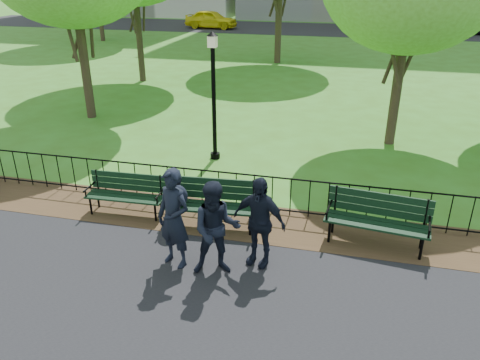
% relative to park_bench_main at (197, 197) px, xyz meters
% --- Properties ---
extents(ground, '(120.00, 120.00, 0.00)m').
position_rel_park_bench_main_xyz_m(ground, '(0.80, -1.10, -0.68)').
color(ground, '#39681B').
extents(dirt_strip, '(60.00, 1.60, 0.01)m').
position_rel_park_bench_main_xyz_m(dirt_strip, '(0.80, 0.40, -0.66)').
color(dirt_strip, '#362716').
rests_on(dirt_strip, ground).
extents(far_street, '(70.00, 9.00, 0.01)m').
position_rel_park_bench_main_xyz_m(far_street, '(0.80, 33.90, -0.67)').
color(far_street, black).
rests_on(far_street, ground).
extents(iron_fence, '(24.06, 0.06, 1.00)m').
position_rel_park_bench_main_xyz_m(iron_fence, '(0.80, 0.90, -0.18)').
color(iron_fence, black).
rests_on(iron_fence, ground).
extents(park_bench_main, '(1.97, 0.76, 1.09)m').
position_rel_park_bench_main_xyz_m(park_bench_main, '(0.00, 0.00, 0.00)').
color(park_bench_main, black).
rests_on(park_bench_main, ground).
extents(park_bench_left_a, '(1.73, 0.60, 0.97)m').
position_rel_park_bench_main_xyz_m(park_bench_left_a, '(-1.69, 0.20, -0.12)').
color(park_bench_left_a, black).
rests_on(park_bench_left_a, ground).
extents(park_bench_right_a, '(2.01, 0.84, 1.11)m').
position_rel_park_bench_main_xyz_m(park_bench_right_a, '(3.58, 0.20, -0.04)').
color(park_bench_right_a, black).
rests_on(park_bench_right_a, ground).
extents(lamppost, '(0.31, 0.31, 3.46)m').
position_rel_park_bench_main_xyz_m(lamppost, '(-0.74, 3.73, 1.21)').
color(lamppost, black).
rests_on(lamppost, ground).
extents(person_left, '(0.79, 0.65, 1.85)m').
position_rel_park_bench_main_xyz_m(person_left, '(0.04, -1.38, 0.26)').
color(person_left, black).
rests_on(person_left, asphalt_path).
extents(person_mid, '(0.93, 0.66, 1.74)m').
position_rel_park_bench_main_xyz_m(person_mid, '(0.84, -1.45, 0.20)').
color(person_mid, black).
rests_on(person_mid, asphalt_path).
extents(person_right, '(1.07, 0.65, 1.71)m').
position_rel_park_bench_main_xyz_m(person_right, '(1.49, -1.00, 0.19)').
color(person_right, black).
rests_on(person_right, asphalt_path).
extents(taxi, '(4.57, 2.15, 1.51)m').
position_rel_park_bench_main_xyz_m(taxi, '(-9.50, 32.20, 0.09)').
color(taxi, yellow).
rests_on(taxi, far_street).
extents(sedan_silver, '(5.38, 3.35, 1.67)m').
position_rel_park_bench_main_xyz_m(sedan_silver, '(4.55, 33.88, 0.17)').
color(sedan_silver, '#93959A').
rests_on(sedan_silver, far_street).
extents(sedan_dark, '(5.19, 2.45, 1.46)m').
position_rel_park_bench_main_xyz_m(sedan_dark, '(11.92, 33.68, 0.07)').
color(sedan_dark, black).
rests_on(sedan_dark, far_street).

